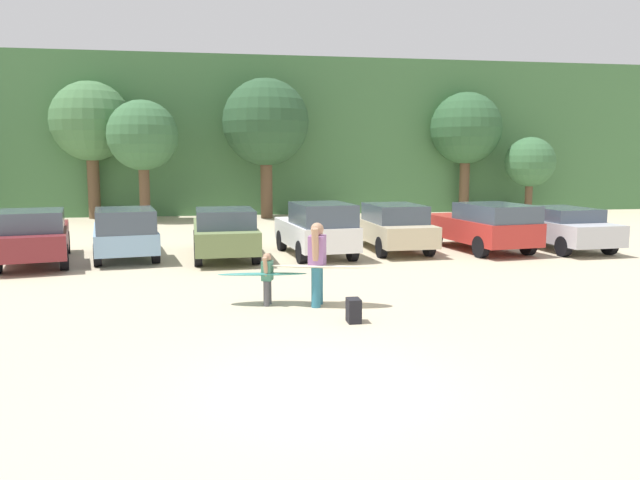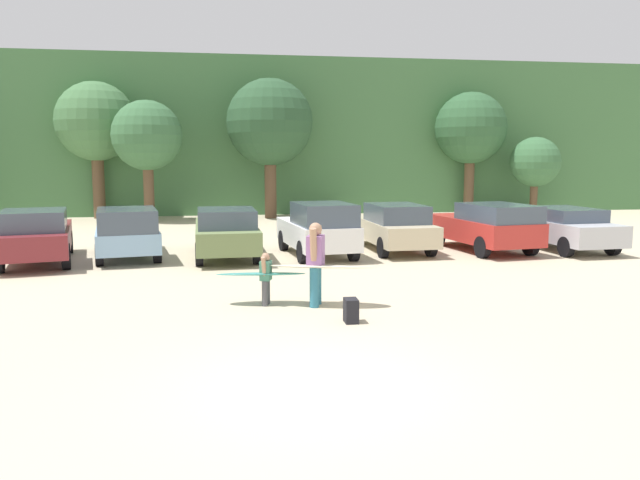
{
  "view_description": "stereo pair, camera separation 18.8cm",
  "coord_description": "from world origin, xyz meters",
  "px_view_note": "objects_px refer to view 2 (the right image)",
  "views": [
    {
      "loc": [
        -1.36,
        -7.84,
        3.04
      ],
      "look_at": [
        1.17,
        7.22,
        1.01
      ],
      "focal_mm": 34.91,
      "sensor_mm": 36.0,
      "label": 1
    },
    {
      "loc": [
        -1.18,
        -7.87,
        3.04
      ],
      "look_at": [
        1.17,
        7.22,
        1.01
      ],
      "focal_mm": 34.91,
      "sensor_mm": 36.0,
      "label": 2
    }
  ],
  "objects_px": {
    "parked_car_olive_green": "(226,232)",
    "parked_car_champagne": "(393,226)",
    "parked_car_maroon": "(36,235)",
    "parked_car_sky_blue": "(127,232)",
    "surfboard_cream": "(321,266)",
    "person_adult": "(316,259)",
    "parked_car_silver": "(563,227)",
    "parked_car_white": "(319,229)",
    "parked_car_red": "(486,226)",
    "backpack_dropped": "(351,311)",
    "surfboard_teal": "(261,274)",
    "person_child": "(266,276)"
  },
  "relations": [
    {
      "from": "parked_car_white",
      "to": "person_adult",
      "type": "distance_m",
      "value": 6.4
    },
    {
      "from": "parked_car_red",
      "to": "backpack_dropped",
      "type": "height_order",
      "value": "parked_car_red"
    },
    {
      "from": "person_adult",
      "to": "parked_car_olive_green",
      "type": "bearing_deg",
      "value": -56.21
    },
    {
      "from": "parked_car_red",
      "to": "surfboard_teal",
      "type": "relative_size",
      "value": 2.39
    },
    {
      "from": "person_adult",
      "to": "parked_car_silver",
      "type": "bearing_deg",
      "value": -126.07
    },
    {
      "from": "parked_car_silver",
      "to": "surfboard_cream",
      "type": "bearing_deg",
      "value": 121.65
    },
    {
      "from": "parked_car_maroon",
      "to": "parked_car_sky_blue",
      "type": "xyz_separation_m",
      "value": [
        2.47,
        0.46,
        -0.01
      ]
    },
    {
      "from": "parked_car_maroon",
      "to": "backpack_dropped",
      "type": "height_order",
      "value": "parked_car_maroon"
    },
    {
      "from": "parked_car_champagne",
      "to": "person_child",
      "type": "bearing_deg",
      "value": 144.01
    },
    {
      "from": "parked_car_white",
      "to": "parked_car_red",
      "type": "height_order",
      "value": "parked_car_white"
    },
    {
      "from": "parked_car_silver",
      "to": "surfboard_teal",
      "type": "height_order",
      "value": "parked_car_silver"
    },
    {
      "from": "parked_car_olive_green",
      "to": "parked_car_white",
      "type": "xyz_separation_m",
      "value": [
        2.82,
        -0.31,
        0.08
      ]
    },
    {
      "from": "parked_car_white",
      "to": "parked_car_champagne",
      "type": "height_order",
      "value": "parked_car_white"
    },
    {
      "from": "parked_car_olive_green",
      "to": "backpack_dropped",
      "type": "distance_m",
      "value": 8.37
    },
    {
      "from": "parked_car_sky_blue",
      "to": "parked_car_olive_green",
      "type": "relative_size",
      "value": 0.93
    },
    {
      "from": "surfboard_cream",
      "to": "person_child",
      "type": "bearing_deg",
      "value": 2.6
    },
    {
      "from": "parked_car_maroon",
      "to": "parked_car_silver",
      "type": "bearing_deg",
      "value": -101.06
    },
    {
      "from": "parked_car_olive_green",
      "to": "parked_car_champagne",
      "type": "xyz_separation_m",
      "value": [
        5.43,
        0.58,
        0.01
      ]
    },
    {
      "from": "parked_car_sky_blue",
      "to": "surfboard_cream",
      "type": "relative_size",
      "value": 1.95
    },
    {
      "from": "parked_car_sky_blue",
      "to": "person_adult",
      "type": "relative_size",
      "value": 2.61
    },
    {
      "from": "parked_car_olive_green",
      "to": "surfboard_cream",
      "type": "xyz_separation_m",
      "value": [
        1.89,
        -6.66,
        0.03
      ]
    },
    {
      "from": "parked_car_white",
      "to": "person_adult",
      "type": "height_order",
      "value": "person_adult"
    },
    {
      "from": "person_child",
      "to": "surfboard_cream",
      "type": "relative_size",
      "value": 0.47
    },
    {
      "from": "person_adult",
      "to": "surfboard_teal",
      "type": "relative_size",
      "value": 0.91
    },
    {
      "from": "parked_car_olive_green",
      "to": "parked_car_silver",
      "type": "relative_size",
      "value": 1.08
    },
    {
      "from": "parked_car_olive_green",
      "to": "backpack_dropped",
      "type": "xyz_separation_m",
      "value": [
        2.24,
        -8.04,
        -0.57
      ]
    },
    {
      "from": "parked_car_olive_green",
      "to": "parked_car_red",
      "type": "distance_m",
      "value": 8.37
    },
    {
      "from": "parked_car_olive_green",
      "to": "parked_car_silver",
      "type": "xyz_separation_m",
      "value": [
        11.03,
        -0.09,
        -0.04
      ]
    },
    {
      "from": "parked_car_sky_blue",
      "to": "person_child",
      "type": "bearing_deg",
      "value": -160.4
    },
    {
      "from": "parked_car_maroon",
      "to": "surfboard_teal",
      "type": "height_order",
      "value": "parked_car_maroon"
    },
    {
      "from": "parked_car_maroon",
      "to": "surfboard_cream",
      "type": "xyz_separation_m",
      "value": [
        7.31,
        -6.4,
        -0.0
      ]
    },
    {
      "from": "parked_car_silver",
      "to": "parked_car_red",
      "type": "bearing_deg",
      "value": 85.37
    },
    {
      "from": "parked_car_white",
      "to": "parked_car_red",
      "type": "distance_m",
      "value": 5.56
    },
    {
      "from": "parked_car_champagne",
      "to": "surfboard_cream",
      "type": "height_order",
      "value": "parked_car_champagne"
    },
    {
      "from": "person_adult",
      "to": "surfboard_cream",
      "type": "xyz_separation_m",
      "value": [
        0.11,
        -0.03,
        -0.15
      ]
    },
    {
      "from": "person_adult",
      "to": "parked_car_red",
      "type": "bearing_deg",
      "value": -116.4
    },
    {
      "from": "parked_car_red",
      "to": "parked_car_olive_green",
      "type": "bearing_deg",
      "value": 81.33
    },
    {
      "from": "parked_car_white",
      "to": "person_child",
      "type": "xyz_separation_m",
      "value": [
        -2.04,
        -6.11,
        -0.25
      ]
    },
    {
      "from": "person_adult",
      "to": "surfboard_teal",
      "type": "bearing_deg",
      "value": 3.36
    },
    {
      "from": "parked_car_red",
      "to": "person_child",
      "type": "height_order",
      "value": "parked_car_red"
    },
    {
      "from": "parked_car_silver",
      "to": "surfboard_cream",
      "type": "height_order",
      "value": "parked_car_silver"
    },
    {
      "from": "parked_car_silver",
      "to": "person_adult",
      "type": "height_order",
      "value": "person_adult"
    },
    {
      "from": "parked_car_white",
      "to": "parked_car_champagne",
      "type": "xyz_separation_m",
      "value": [
        2.61,
        0.89,
        -0.07
      ]
    },
    {
      "from": "parked_car_maroon",
      "to": "backpack_dropped",
      "type": "xyz_separation_m",
      "value": [
        7.66,
        -7.78,
        -0.6
      ]
    },
    {
      "from": "parked_car_maroon",
      "to": "parked_car_sky_blue",
      "type": "distance_m",
      "value": 2.51
    },
    {
      "from": "parked_car_champagne",
      "to": "parked_car_red",
      "type": "height_order",
      "value": "parked_car_red"
    },
    {
      "from": "parked_car_champagne",
      "to": "surfboard_cream",
      "type": "xyz_separation_m",
      "value": [
        -3.53,
        -7.24,
        0.02
      ]
    },
    {
      "from": "parked_car_maroon",
      "to": "person_child",
      "type": "distance_m",
      "value": 8.74
    },
    {
      "from": "surfboard_cream",
      "to": "person_adult",
      "type": "bearing_deg",
      "value": -2.35
    },
    {
      "from": "parked_car_white",
      "to": "parked_car_olive_green",
      "type": "bearing_deg",
      "value": 77.05
    }
  ]
}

